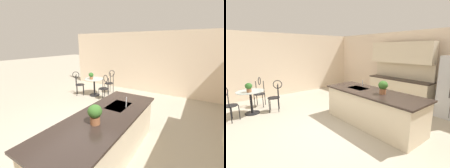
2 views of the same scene
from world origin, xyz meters
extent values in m
plane|color=#B2A893|center=(0.00, 0.00, 0.00)|extent=(40.00, 40.00, 0.00)
cube|color=beige|center=(-4.26, 0.00, 1.35)|extent=(0.12, 7.80, 2.70)
cube|color=beige|center=(0.30, 0.85, 0.44)|extent=(2.70, 0.96, 0.88)
cube|color=#2D231E|center=(0.30, 0.85, 0.90)|extent=(2.80, 1.06, 0.04)
cube|color=#B2B5BA|center=(-0.25, 0.85, 0.91)|extent=(0.56, 0.40, 0.03)
cylinder|color=black|center=(-2.56, -1.58, 0.01)|extent=(0.44, 0.44, 0.03)
cylinder|color=black|center=(-2.56, -1.58, 0.38)|extent=(0.07, 0.07, 0.69)
cylinder|color=#B2C6C1|center=(-2.56, -1.58, 0.73)|extent=(0.80, 0.80, 0.01)
cylinder|color=black|center=(-2.95, -1.14, 0.23)|extent=(0.03, 0.03, 0.45)
cylinder|color=black|center=(-3.08, -1.39, 0.23)|extent=(0.03, 0.03, 0.45)
cylinder|color=black|center=(-3.19, -1.01, 0.23)|extent=(0.03, 0.03, 0.45)
cylinder|color=black|center=(-3.33, -1.26, 0.23)|extent=(0.03, 0.03, 0.45)
cylinder|color=black|center=(-3.14, -1.20, 0.46)|extent=(0.51, 0.51, 0.02)
cylinder|color=black|center=(-3.21, -1.01, 0.68)|extent=(0.03, 0.03, 0.45)
cylinder|color=black|center=(-3.33, -1.24, 0.68)|extent=(0.03, 0.03, 0.45)
torus|color=black|center=(-3.27, -1.13, 0.90)|extent=(0.26, 0.16, 0.28)
cylinder|color=black|center=(-2.49, -2.14, 0.23)|extent=(0.03, 0.03, 0.45)
cylinder|color=black|center=(-2.27, -1.97, 0.23)|extent=(0.03, 0.03, 0.45)
cylinder|color=black|center=(-2.32, -2.36, 0.23)|extent=(0.03, 0.03, 0.45)
cylinder|color=black|center=(-2.10, -2.19, 0.23)|extent=(0.03, 0.03, 0.45)
cylinder|color=black|center=(-2.30, -2.16, 0.46)|extent=(0.53, 0.53, 0.02)
cylinder|color=black|center=(-2.31, -2.36, 0.68)|extent=(0.03, 0.03, 0.45)
cylinder|color=black|center=(-2.10, -2.20, 0.68)|extent=(0.03, 0.03, 0.45)
torus|color=black|center=(-2.20, -2.28, 0.90)|extent=(0.19, 0.24, 0.28)
cylinder|color=black|center=(-2.26, -1.13, 0.23)|extent=(0.03, 0.03, 0.45)
cylinder|color=black|center=(-2.52, -1.03, 0.23)|extent=(0.03, 0.03, 0.45)
cylinder|color=black|center=(-2.15, -0.87, 0.23)|extent=(0.03, 0.03, 0.45)
cylinder|color=black|center=(-2.41, -0.77, 0.23)|extent=(0.03, 0.03, 0.45)
cylinder|color=black|center=(-2.34, -0.95, 0.46)|extent=(0.49, 0.49, 0.02)
cylinder|color=black|center=(-2.16, -0.86, 0.68)|extent=(0.03, 0.03, 0.45)
cylinder|color=black|center=(-2.40, -0.76, 0.68)|extent=(0.03, 0.03, 0.45)
torus|color=black|center=(-2.28, -0.81, 0.90)|extent=(0.13, 0.27, 0.28)
cylinder|color=#B2B5BA|center=(-0.25, 1.03, 1.03)|extent=(0.02, 0.02, 0.22)
cylinder|color=#9E603D|center=(-2.42, -1.63, 0.80)|extent=(0.14, 0.14, 0.11)
ellipsoid|color=#2F6626|center=(-2.42, -1.63, 0.93)|extent=(0.20, 0.20, 0.18)
cylinder|color=#9E603D|center=(0.60, 0.88, 0.98)|extent=(0.16, 0.16, 0.13)
ellipsoid|color=#366626|center=(0.60, 0.88, 1.15)|extent=(0.24, 0.24, 0.22)
camera|label=1|loc=(2.34, 2.24, 2.20)|focal=23.84mm
camera|label=2|loc=(3.13, -2.53, 2.04)|focal=26.87mm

